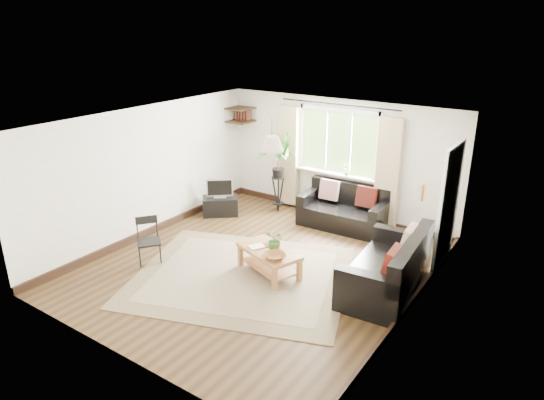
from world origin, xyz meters
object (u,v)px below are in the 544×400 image
Objects in this scene: tv_stand at (220,206)px; palm_stand at (278,174)px; sofa_back at (343,208)px; sofa_right at (386,265)px; folding_chair at (149,243)px; coffee_table at (269,262)px.

palm_stand is at bearing 3.02° from tv_stand.
sofa_right reaches higher than sofa_back.
sofa_right is at bearing -30.51° from folding_chair.
coffee_table is at bearing -59.48° from palm_stand.
sofa_back reaches higher than coffee_table.
sofa_right is 1.74× the size of coffee_table.
palm_stand is (-1.50, -0.03, 0.44)m from sofa_back.
sofa_back is at bearing -20.58° from tv_stand.
folding_chair is at bearing -72.59° from sofa_right.
coffee_table is at bearing -27.33° from folding_chair.
sofa_back is at bearing 87.05° from coffee_table.
sofa_back is 2.33× the size of tv_stand.
sofa_right reaches higher than folding_chair.
sofa_right reaches higher than coffee_table.
folding_chair is (-0.43, -3.18, -0.43)m from palm_stand.
folding_chair is (-1.93, -3.20, 0.00)m from sofa_back.
sofa_right is 4.09m from tv_stand.
palm_stand is at bearing -124.20° from sofa_right.
coffee_table is (-0.12, -2.37, -0.18)m from sofa_back.
palm_stand reaches higher than folding_chair.
palm_stand is at bearing 178.75° from sofa_back.
tv_stand is 0.90× the size of folding_chair.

